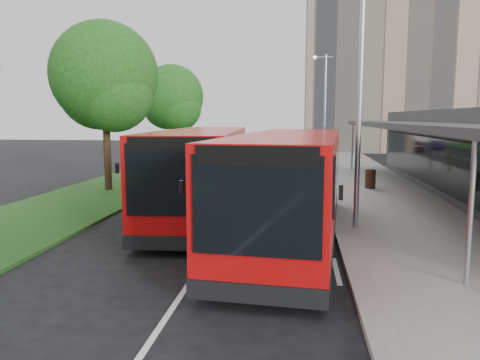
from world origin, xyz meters
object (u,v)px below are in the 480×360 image
at_px(tree_mid, 105,82).
at_px(car_near, 298,145).
at_px(bollard, 334,161).
at_px(lamp_post_near, 357,82).
at_px(tree_far, 172,101).
at_px(bus_main, 290,186).
at_px(litter_bin, 370,179).
at_px(car_far, 270,144).
at_px(bus_second, 203,172).
at_px(lamp_post_far, 324,103).

xyz_separation_m(tree_mid, car_near, (9.29, 29.87, -4.66)).
bearing_deg(bollard, lamp_post_near, -92.16).
distance_m(tree_far, bus_main, 22.49).
distance_m(tree_far, litter_bin, 17.11).
distance_m(tree_mid, car_far, 34.53).
bearing_deg(tree_far, car_far, 74.55).
bearing_deg(bus_second, litter_bin, 39.28).
xyz_separation_m(litter_bin, car_near, (-3.64, 28.25, 0.05)).
bearing_deg(lamp_post_near, bus_second, 159.28).
distance_m(litter_bin, car_far, 32.79).
bearing_deg(bus_second, lamp_post_near, -24.61).
height_order(tree_far, litter_bin, tree_far).
distance_m(lamp_post_far, bus_second, 19.01).
relative_size(litter_bin, bollard, 0.82).
distance_m(bus_second, bollard, 16.04).
bearing_deg(litter_bin, lamp_post_far, 99.01).
relative_size(lamp_post_near, litter_bin, 8.57).
relative_size(lamp_post_far, bollard, 7.03).
bearing_deg(litter_bin, car_near, 97.33).
distance_m(bus_second, car_near, 35.10).
bearing_deg(car_near, lamp_post_near, -91.08).
bearing_deg(car_far, bollard, -83.52).
xyz_separation_m(tree_far, bus_second, (5.82, -17.05, -3.22)).
relative_size(tree_far, lamp_post_near, 0.94).
relative_size(bollard, car_near, 0.29).
xyz_separation_m(bollard, car_near, (-2.48, 20.04, -0.05)).
height_order(lamp_post_near, bollard, lamp_post_near).
distance_m(tree_mid, lamp_post_near, 13.19).
distance_m(tree_far, bus_second, 18.30).
bearing_deg(bus_main, litter_bin, 74.27).
relative_size(lamp_post_near, bollard, 7.03).
distance_m(tree_far, car_far, 22.89).
xyz_separation_m(lamp_post_far, bollard, (0.64, -3.12, -4.00)).
height_order(lamp_post_near, car_far, lamp_post_near).
bearing_deg(lamp_post_near, tree_mid, 147.64).
distance_m(car_near, car_far, 5.03).
xyz_separation_m(tree_far, lamp_post_near, (11.13, -19.05, -0.14)).
height_order(lamp_post_far, bus_second, lamp_post_far).
bearing_deg(car_near, car_far, 127.11).
distance_m(tree_mid, litter_bin, 13.85).
distance_m(lamp_post_near, litter_bin, 9.76).
distance_m(litter_bin, car_near, 28.48).
distance_m(bollard, car_near, 20.19).
bearing_deg(tree_mid, tree_far, 90.00).
distance_m(tree_mid, bollard, 16.01).
bearing_deg(tree_far, litter_bin, -38.78).
xyz_separation_m(lamp_post_near, car_near, (-1.84, 36.92, -4.05)).
bearing_deg(tree_mid, bollard, 39.86).
bearing_deg(bollard, tree_far, 169.52).
xyz_separation_m(tree_far, litter_bin, (12.92, -10.38, -4.24)).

